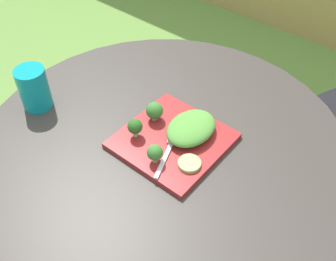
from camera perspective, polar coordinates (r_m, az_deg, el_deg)
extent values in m
cylinder|color=#38332D|center=(0.98, -0.67, -1.96)|extent=(0.92, 0.92, 0.02)
cylinder|color=#38332D|center=(1.26, -0.54, -12.58)|extent=(0.06, 0.06, 0.66)
cylinder|color=black|center=(1.71, 17.26, -2.83)|extent=(0.02, 0.02, 0.43)
cube|color=maroon|center=(0.97, 0.68, -1.42)|extent=(0.24, 0.24, 0.01)
cylinder|color=#0F8C93|center=(1.09, -18.68, 5.74)|extent=(0.08, 0.08, 0.12)
cylinder|color=#0D777D|center=(1.10, -18.48, 5.06)|extent=(0.07, 0.07, 0.08)
cube|color=silver|center=(0.91, -0.61, -4.32)|extent=(0.05, 0.11, 0.00)
cube|color=silver|center=(0.96, 0.89, -1.01)|extent=(0.04, 0.05, 0.00)
ellipsoid|color=#519338|center=(0.96, 3.34, 0.37)|extent=(0.10, 0.14, 0.04)
cylinder|color=#99B770|center=(0.97, -4.68, -0.40)|extent=(0.01, 0.01, 0.02)
sphere|color=#285B1E|center=(0.95, -4.76, 0.59)|extent=(0.04, 0.04, 0.04)
cylinder|color=#99B770|center=(0.91, -1.85, -4.10)|extent=(0.01, 0.01, 0.01)
sphere|color=#38752D|center=(0.89, -1.89, -3.17)|extent=(0.04, 0.04, 0.04)
cylinder|color=#99B770|center=(1.01, -1.92, 1.89)|extent=(0.02, 0.02, 0.01)
sphere|color=#38752D|center=(0.99, -1.95, 2.88)|extent=(0.04, 0.04, 0.04)
cylinder|color=#8EB766|center=(0.91, 3.09, -4.74)|extent=(0.05, 0.05, 0.01)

